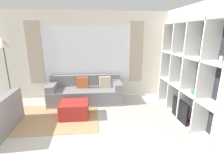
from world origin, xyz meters
The scene contains 7 objects.
wall_back centered at (0.00, 3.42, 1.36)m, with size 6.30×0.11×2.70m.
wall_right centered at (2.59, 1.69, 1.35)m, with size 0.07×4.59×2.70m, color silver.
area_rug centered at (-0.86, 1.88, 0.01)m, with size 2.23×1.62×0.01m, color tan.
shelving_unit centered at (2.40, 1.48, 1.13)m, with size 0.37×2.54×2.31m.
couch_main centered at (-0.07, 2.93, 0.30)m, with size 2.17×0.89×0.77m.
ottoman centered at (-0.32, 1.90, 0.20)m, with size 0.69×0.61×0.40m.
floor_lamp centered at (-2.33, 3.11, 1.69)m, with size 0.38×0.38×1.92m.
Camera 1 is at (0.20, -2.21, 2.05)m, focal length 28.00 mm.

